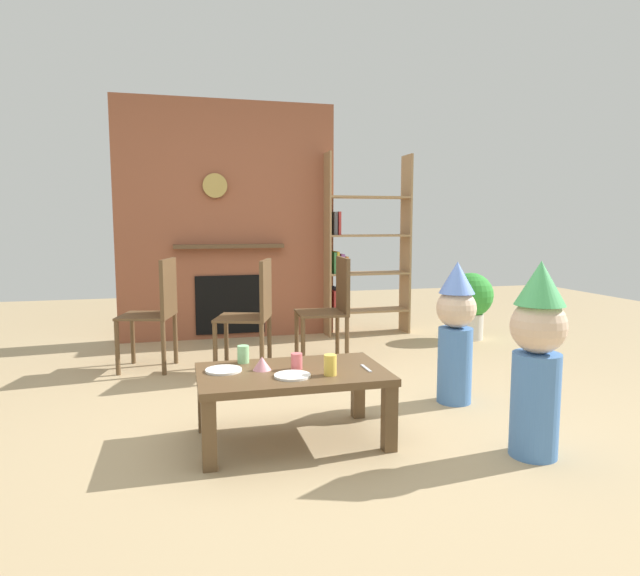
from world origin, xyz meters
The scene contains 17 objects.
ground_plane centered at (0.00, 0.00, 0.00)m, with size 12.00×12.00×0.00m, color tan.
brick_fireplace_feature centered at (-0.26, 2.60, 1.19)m, with size 2.20×0.28×2.40m.
bookshelf centered at (1.11, 2.40, 0.89)m, with size 0.90×0.28×1.90m.
coffee_table centered at (-0.18, -0.30, 0.33)m, with size 1.01×0.61×0.39m.
paper_cup_near_left centered at (-0.01, -0.44, 0.45)m, with size 0.07×0.07×0.11m, color #F2CC4C.
paper_cup_near_right centered at (-0.15, -0.28, 0.44)m, with size 0.06×0.06×0.09m, color #E5666B.
paper_cup_center centered at (-0.42, -0.07, 0.44)m, with size 0.07×0.07×0.10m, color #8CD18C.
paper_plate_front centered at (-0.21, -0.42, 0.40)m, with size 0.19×0.19×0.01m, color white.
paper_plate_rear centered at (-0.54, -0.22, 0.40)m, with size 0.20×0.20×0.01m, color white.
birthday_cake_slice centered at (-0.34, -0.25, 0.43)m, with size 0.10×0.10×0.07m, color pink.
table_fork centered at (0.21, -0.37, 0.39)m, with size 0.15×0.02×0.01m, color silver.
child_with_cone_hat centered at (0.97, -0.80, 0.53)m, with size 0.28×0.28×1.00m.
child_in_pink centered at (0.99, 0.07, 0.49)m, with size 0.26×0.26×0.94m.
dining_chair_left centered at (-0.94, 1.43, 0.51)m, with size 0.49×0.49×0.90m.
dining_chair_middle centered at (-0.20, 1.13, 0.51)m, with size 0.51×0.51×0.90m.
dining_chair_right centered at (0.46, 1.23, 0.51)m, with size 0.43×0.43×0.90m.
potted_plant_tall centered at (2.11, 1.86, 0.40)m, with size 0.45×0.45×0.68m.
Camera 1 is at (-0.76, -3.15, 1.18)m, focal length 31.02 mm.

